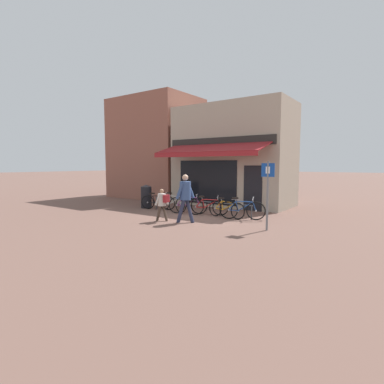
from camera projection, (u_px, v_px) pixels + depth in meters
ground_plane at (200, 216)px, 12.44m from camera, size 160.00×160.00×0.00m
shop_front at (233, 156)px, 15.93m from camera, size 6.12×4.66×5.23m
neighbour_building at (156, 149)px, 19.74m from camera, size 5.38×4.00×6.36m
bike_rack_rail at (199, 203)px, 13.05m from camera, size 5.07×0.04×0.57m
bicycle_black at (158, 202)px, 14.25m from camera, size 1.66×0.73×0.83m
bicycle_silver at (173, 203)px, 13.76m from camera, size 1.83×0.52×0.87m
bicycle_purple at (188, 205)px, 13.08m from camera, size 1.58×0.85×0.87m
bicycle_red at (208, 207)px, 12.64m from camera, size 1.61×0.87×0.84m
bicycle_orange at (226, 209)px, 12.08m from camera, size 1.78×0.52×0.81m
bicycle_blue at (242, 210)px, 11.63m from camera, size 1.73×0.77×0.90m
pedestrian_adult at (185, 194)px, 11.00m from camera, size 0.60×0.73×1.80m
pedestrian_child at (162, 201)px, 11.31m from camera, size 0.51×0.50×1.24m
litter_bin at (146, 196)px, 14.83m from camera, size 0.54×0.54×1.16m
parking_sign at (268, 188)px, 9.67m from camera, size 0.44×0.07×2.25m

